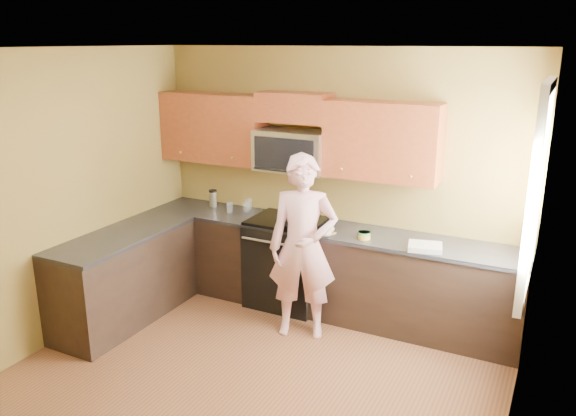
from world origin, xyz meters
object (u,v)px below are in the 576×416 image
Objects in this scene: microwave at (292,170)px; woman at (303,247)px; travel_mug at (213,206)px; butter_tub at (364,239)px; stove at (287,262)px; frying_pan at (289,223)px.

woman is (0.43, -0.65, -0.56)m from microwave.
butter_tub is at bearing -8.27° from travel_mug.
stove is 4.90× the size of travel_mug.
butter_tub is at bearing -8.52° from stove.
travel_mug reaches higher than frying_pan.
travel_mug is (-1.02, 0.14, 0.45)m from stove.
stove is 0.49m from frying_pan.
woman is 0.55m from frying_pan.
microwave is at bearing -1.09° from travel_mug.
woman is 4.27× the size of frying_pan.
frying_pan is at bearing 111.31° from woman.
frying_pan is at bearing -72.10° from microwave.
woman is at bearing -50.45° from stove.
stove is 1.01m from butter_tub.
woman is 0.61m from butter_tub.
butter_tub is at bearing -11.26° from frying_pan.
stove is at bearing 114.40° from frying_pan.
travel_mug is at bearing 171.96° from stove.
frying_pan is 1.13m from travel_mug.
stove is at bearing -8.04° from travel_mug.
microwave is 6.18× the size of butter_tub.
travel_mug is (-1.02, 0.02, -0.53)m from microwave.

